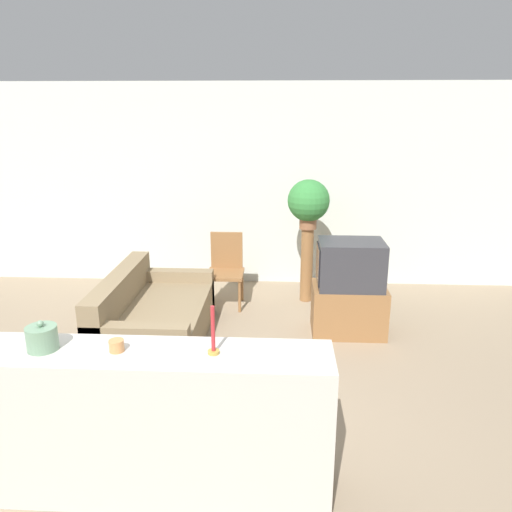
{
  "coord_description": "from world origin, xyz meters",
  "views": [
    {
      "loc": [
        0.95,
        -3.28,
        2.38
      ],
      "look_at": [
        0.69,
        1.81,
        0.85
      ],
      "focal_mm": 35.0,
      "sensor_mm": 36.0,
      "label": 1
    }
  ],
  "objects_px": {
    "television": "(350,264)",
    "decorative_bowl": "(42,338)",
    "wooden_chair": "(226,266)",
    "couch": "(153,319)",
    "potted_plant": "(309,201)"
  },
  "relations": [
    {
      "from": "couch",
      "to": "potted_plant",
      "type": "distance_m",
      "value": 2.32
    },
    {
      "from": "television",
      "to": "wooden_chair",
      "type": "height_order",
      "value": "television"
    },
    {
      "from": "couch",
      "to": "wooden_chair",
      "type": "bearing_deg",
      "value": 60.26
    },
    {
      "from": "television",
      "to": "wooden_chair",
      "type": "xyz_separation_m",
      "value": [
        -1.41,
        0.77,
        -0.3
      ]
    },
    {
      "from": "television",
      "to": "wooden_chair",
      "type": "distance_m",
      "value": 1.63
    },
    {
      "from": "television",
      "to": "couch",
      "type": "bearing_deg",
      "value": -170.19
    },
    {
      "from": "wooden_chair",
      "to": "decorative_bowl",
      "type": "bearing_deg",
      "value": -102.87
    },
    {
      "from": "television",
      "to": "decorative_bowl",
      "type": "bearing_deg",
      "value": -131.29
    },
    {
      "from": "wooden_chair",
      "to": "potted_plant",
      "type": "relative_size",
      "value": 1.48
    },
    {
      "from": "potted_plant",
      "to": "decorative_bowl",
      "type": "distance_m",
      "value": 3.8
    },
    {
      "from": "television",
      "to": "decorative_bowl",
      "type": "height_order",
      "value": "decorative_bowl"
    },
    {
      "from": "wooden_chair",
      "to": "decorative_bowl",
      "type": "relative_size",
      "value": 4.78
    },
    {
      "from": "wooden_chair",
      "to": "decorative_bowl",
      "type": "height_order",
      "value": "decorative_bowl"
    },
    {
      "from": "television",
      "to": "wooden_chair",
      "type": "relative_size",
      "value": 0.78
    },
    {
      "from": "couch",
      "to": "wooden_chair",
      "type": "height_order",
      "value": "wooden_chair"
    }
  ]
}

